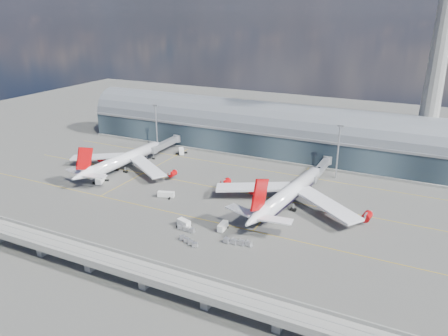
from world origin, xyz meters
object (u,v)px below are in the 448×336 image
at_px(service_truck_4, 309,180).
at_px(airliner_right, 289,194).
at_px(cargo_train_1, 189,241).
at_px(cargo_train_2, 238,242).
at_px(control_tower, 437,63).
at_px(service_truck_0, 101,179).
at_px(service_truck_2, 166,194).
at_px(airliner_left, 122,160).
at_px(cargo_train_0, 186,229).
at_px(service_truck_5, 181,151).
at_px(service_truck_1, 184,223).
at_px(floodlight_mast_left, 156,126).
at_px(floodlight_mast_right, 338,150).
at_px(service_truck_3, 223,227).

bearing_deg(service_truck_4, airliner_right, -114.24).
xyz_separation_m(cargo_train_1, cargo_train_2, (15.27, 6.62, 0.12)).
distance_m(control_tower, service_truck_0, 161.18).
bearing_deg(service_truck_0, service_truck_4, 3.43).
bearing_deg(airliner_right, service_truck_2, -158.19).
bearing_deg(service_truck_2, airliner_left, 46.62).
xyz_separation_m(service_truck_0, cargo_train_0, (58.56, -22.57, -0.83)).
height_order(cargo_train_0, cargo_train_1, cargo_train_0).
relative_size(airliner_right, service_truck_5, 10.14).
distance_m(service_truck_1, cargo_train_1, 11.89).
relative_size(airliner_right, cargo_train_0, 9.53).
bearing_deg(service_truck_2, floodlight_mast_left, 19.60).
xyz_separation_m(floodlight_mast_left, service_truck_4, (90.29, -11.03, -12.33)).
distance_m(floodlight_mast_right, service_truck_1, 83.84).
height_order(airliner_right, cargo_train_2, airliner_right).
xyz_separation_m(floodlight_mast_right, cargo_train_2, (-16.06, -76.05, -12.76)).
distance_m(airliner_right, service_truck_0, 86.14).
distance_m(airliner_left, cargo_train_0, 71.46).
distance_m(service_truck_4, cargo_train_1, 74.84).
height_order(service_truck_5, cargo_train_0, service_truck_5).
height_order(service_truck_0, service_truck_3, service_truck_0).
bearing_deg(cargo_train_2, control_tower, -16.08).
bearing_deg(cargo_train_0, service_truck_2, 42.31).
xyz_separation_m(airliner_right, cargo_train_1, (-21.27, -42.42, -4.80)).
bearing_deg(airliner_left, cargo_train_1, -32.67).
bearing_deg(service_truck_5, cargo_train_2, -82.55).
xyz_separation_m(service_truck_0, cargo_train_2, (79.13, -23.23, -0.77)).
xyz_separation_m(control_tower, service_truck_2, (-94.22, -81.72, -50.31)).
bearing_deg(floodlight_mast_right, floodlight_mast_left, 180.00).
distance_m(service_truck_2, service_truck_4, 65.38).
bearing_deg(control_tower, floodlight_mast_right, -141.34).
height_order(airliner_left, service_truck_3, airliner_left).
distance_m(service_truck_0, service_truck_4, 95.15).
bearing_deg(cargo_train_2, service_truck_3, 62.40).
height_order(service_truck_1, cargo_train_0, service_truck_1).
distance_m(airliner_right, service_truck_3, 32.79).
distance_m(service_truck_5, cargo_train_2, 100.85).
distance_m(control_tower, service_truck_1, 134.99).
bearing_deg(service_truck_3, service_truck_1, -166.06).
bearing_deg(cargo_train_0, service_truck_0, 65.04).
bearing_deg(control_tower, service_truck_1, -126.02).
xyz_separation_m(service_truck_1, service_truck_2, (-20.52, 19.66, -0.17)).
bearing_deg(service_truck_1, service_truck_5, 49.56).
bearing_deg(service_truck_2, service_truck_3, -131.87).
relative_size(service_truck_4, cargo_train_1, 0.56).
bearing_deg(cargo_train_0, floodlight_mast_left, 36.16).
xyz_separation_m(service_truck_1, service_truck_3, (13.67, 4.25, -0.11)).
relative_size(airliner_left, service_truck_0, 7.81).
relative_size(airliner_left, service_truck_3, 11.02).
height_order(floodlight_mast_right, service_truck_0, floodlight_mast_right).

